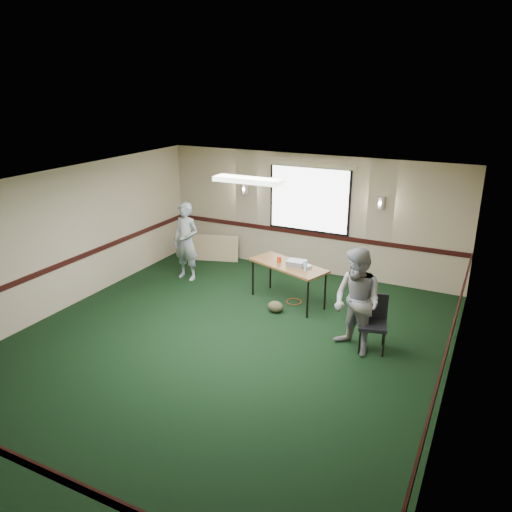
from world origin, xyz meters
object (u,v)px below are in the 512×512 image
at_px(folding_table, 288,267).
at_px(projector, 296,263).
at_px(conference_chair, 373,318).
at_px(person_right, 357,302).
at_px(person_left, 186,241).

xyz_separation_m(folding_table, projector, (0.17, -0.00, 0.11)).
relative_size(conference_chair, person_right, 0.52).
bearing_deg(conference_chair, person_right, -144.03).
height_order(projector, conference_chair, conference_chair).
relative_size(folding_table, projector, 5.29).
xyz_separation_m(person_left, person_right, (4.24, -1.47, 0.01)).
distance_m(projector, person_right, 2.03).
xyz_separation_m(folding_table, conference_chair, (1.96, -1.03, -0.21)).
relative_size(projector, person_right, 0.19).
bearing_deg(projector, person_left, 172.88).
height_order(conference_chair, person_left, person_left).
relative_size(projector, person_left, 0.19).
distance_m(folding_table, projector, 0.20).
bearing_deg(person_right, person_left, -169.46).
height_order(folding_table, projector, projector).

